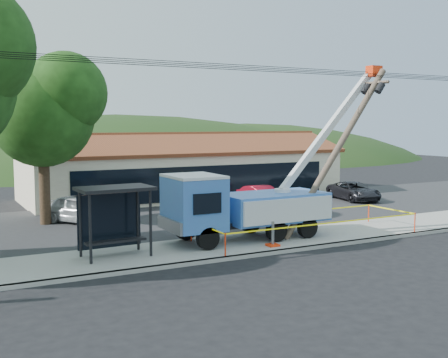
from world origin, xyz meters
TOP-DOWN VIEW (x-y plane):
  - ground at (0.00, 0.00)m, footprint 120.00×120.00m
  - curb at (0.00, 2.10)m, footprint 60.00×0.25m
  - sidewalk at (0.00, 4.00)m, footprint 60.00×4.00m
  - parking_lot at (0.00, 12.00)m, footprint 60.00×12.00m
  - strip_mall at (4.00, 19.98)m, footprint 22.50×8.53m
  - tree_lot at (-7.00, 13.00)m, footprint 6.30×5.60m
  - hill_center at (10.00, 55.00)m, footprint 89.60×64.00m
  - hill_east at (30.00, 55.00)m, footprint 72.80×52.00m
  - utility_truck at (0.01, 4.60)m, footprint 11.21×4.04m
  - leaning_pole at (4.77, 3.77)m, footprint 5.83×1.67m
  - bus_shelter at (-6.01, 4.35)m, footprint 2.89×1.85m
  - caution_tape at (2.94, 3.80)m, footprint 10.35×3.21m
  - car_silver at (-5.33, 12.45)m, footprint 3.85×4.61m
  - car_red at (5.91, 12.44)m, footprint 1.46×4.07m
  - car_dark at (13.20, 12.36)m, footprint 2.74×4.72m

SIDE VIEW (x-z plane):
  - ground at x=0.00m, z-range 0.00..0.00m
  - hill_center at x=10.00m, z-range -16.00..16.00m
  - hill_east at x=30.00m, z-range -13.00..13.00m
  - car_silver at x=-5.33m, z-range -0.74..0.74m
  - car_red at x=5.91m, z-range -0.67..0.67m
  - car_dark at x=13.20m, z-range -0.62..0.62m
  - parking_lot at x=0.00m, z-range 0.00..0.10m
  - curb at x=0.00m, z-range 0.00..0.15m
  - sidewalk at x=0.00m, z-range 0.00..0.15m
  - caution_tape at x=2.94m, z-range 0.38..1.31m
  - utility_truck at x=0.01m, z-range -2.24..5.73m
  - strip_mall at x=4.00m, z-range -0.46..4.22m
  - bus_shelter at x=-6.01m, z-range 0.80..3.52m
  - leaning_pole at x=4.77m, z-range 0.45..8.34m
  - tree_lot at x=-7.00m, z-range 1.74..10.68m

